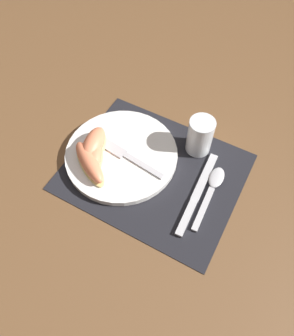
{
  "coord_description": "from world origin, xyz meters",
  "views": [
    {
      "loc": [
        0.19,
        -0.37,
        0.66
      ],
      "look_at": [
        -0.01,
        -0.01,
        0.02
      ],
      "focal_mm": 35.0,
      "sensor_mm": 36.0,
      "label": 1
    }
  ],
  "objects": [
    {
      "name": "ground_plane",
      "position": [
        0.0,
        0.0,
        0.0
      ],
      "size": [
        3.0,
        3.0,
        0.0
      ],
      "primitive_type": "plane",
      "color": "brown"
    },
    {
      "name": "placemat",
      "position": [
        0.0,
        0.0,
        0.0
      ],
      "size": [
        0.41,
        0.33,
        0.0
      ],
      "color": "black",
      "rests_on": "ground_plane"
    },
    {
      "name": "plate",
      "position": [
        -0.09,
        -0.0,
        0.01
      ],
      "size": [
        0.27,
        0.27,
        0.02
      ],
      "color": "white",
      "rests_on": "placemat"
    },
    {
      "name": "juice_glass",
      "position": [
        0.06,
        0.11,
        0.05
      ],
      "size": [
        0.06,
        0.06,
        0.1
      ],
      "color": "silver",
      "rests_on": "placemat"
    },
    {
      "name": "knife",
      "position": [
        0.12,
        -0.01,
        0.01
      ],
      "size": [
        0.03,
        0.23,
        0.01
      ],
      "color": "#BCBCC1",
      "rests_on": "placemat"
    },
    {
      "name": "spoon",
      "position": [
        0.14,
        0.03,
        0.01
      ],
      "size": [
        0.04,
        0.18,
        0.01
      ],
      "color": "#BCBCC1",
      "rests_on": "placemat"
    },
    {
      "name": "fork",
      "position": [
        -0.07,
        -0.0,
        0.02
      ],
      "size": [
        0.18,
        0.04,
        0.0
      ],
      "color": "#BCBCC1",
      "rests_on": "plate"
    },
    {
      "name": "citrus_wedge_0",
      "position": [
        -0.15,
        -0.02,
        0.04
      ],
      "size": [
        0.07,
        0.11,
        0.04
      ],
      "color": "#F4DB84",
      "rests_on": "plate"
    },
    {
      "name": "citrus_wedge_1",
      "position": [
        -0.14,
        -0.04,
        0.03
      ],
      "size": [
        0.09,
        0.11,
        0.04
      ],
      "color": "#F4DB84",
      "rests_on": "plate"
    },
    {
      "name": "citrus_wedge_2",
      "position": [
        -0.13,
        -0.07,
        0.04
      ],
      "size": [
        0.13,
        0.1,
        0.04
      ],
      "color": "#F4DB84",
      "rests_on": "plate"
    }
  ]
}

